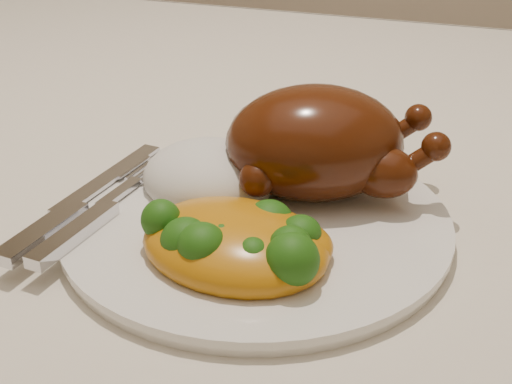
% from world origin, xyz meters
% --- Properties ---
extents(dining_table, '(1.60, 0.90, 0.76)m').
position_xyz_m(dining_table, '(0.00, 0.00, 0.67)').
color(dining_table, brown).
rests_on(dining_table, floor).
extents(tablecloth, '(1.73, 1.03, 0.18)m').
position_xyz_m(tablecloth, '(0.00, 0.00, 0.74)').
color(tablecloth, beige).
rests_on(tablecloth, dining_table).
extents(dinner_plate, '(0.34, 0.34, 0.01)m').
position_xyz_m(dinner_plate, '(0.08, -0.12, 0.77)').
color(dinner_plate, white).
rests_on(dinner_plate, tablecloth).
extents(roast_chicken, '(0.18, 0.14, 0.09)m').
position_xyz_m(roast_chicken, '(0.11, -0.07, 0.82)').
color(roast_chicken, '#4E1D08').
rests_on(roast_chicken, dinner_plate).
extents(rice_mound, '(0.11, 0.11, 0.05)m').
position_xyz_m(rice_mound, '(0.03, -0.09, 0.79)').
color(rice_mound, white).
rests_on(rice_mound, dinner_plate).
extents(mac_and_cheese, '(0.14, 0.12, 0.05)m').
position_xyz_m(mac_and_cheese, '(0.08, -0.18, 0.79)').
color(mac_and_cheese, orange).
rests_on(mac_and_cheese, dinner_plate).
extents(cutlery, '(0.05, 0.20, 0.01)m').
position_xyz_m(cutlery, '(-0.04, -0.17, 0.79)').
color(cutlery, silver).
rests_on(cutlery, dinner_plate).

